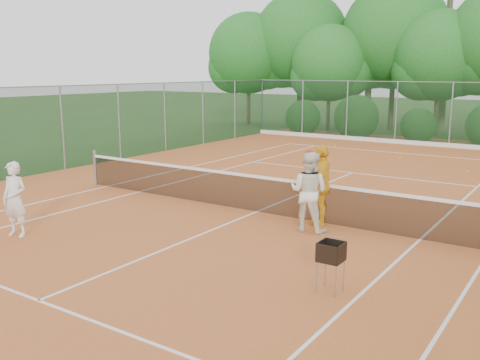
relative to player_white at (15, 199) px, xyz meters
name	(u,v)px	position (x,y,z in m)	size (l,w,h in m)	color
ground	(256,213)	(3.28, 4.54, -0.84)	(120.00, 120.00, 0.00)	#274B1B
clay_court	(256,213)	(3.28, 4.54, -0.83)	(18.00, 36.00, 0.02)	#BD612B
tennis_net	(256,193)	(3.28, 4.54, -0.30)	(11.97, 0.10, 1.10)	gray
player_white	(15,199)	(0.00, 0.00, 0.00)	(0.60, 0.39, 1.63)	white
player_center_grp	(309,191)	(5.09, 3.86, 0.09)	(0.94, 0.76, 1.83)	white
player_yellow	(322,185)	(5.09, 4.52, 0.12)	(1.10, 0.46, 1.88)	yellow
ball_hopper	(331,253)	(6.93, 1.00, -0.15)	(0.37, 0.37, 0.84)	gray
stray_ball_a	(335,146)	(0.04, 16.81, -0.78)	(0.07, 0.07, 0.07)	yellow
stray_ball_b	(400,158)	(3.76, 14.83, -0.78)	(0.07, 0.07, 0.07)	yellow
stray_ball_c	(467,172)	(6.64, 13.27, -0.78)	(0.07, 0.07, 0.07)	yellow
court_markings	(256,212)	(3.28, 4.54, -0.81)	(11.03, 23.83, 0.01)	white
fence_back	(423,114)	(3.28, 19.54, 0.68)	(18.07, 0.07, 3.00)	#19381E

